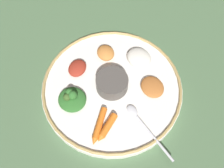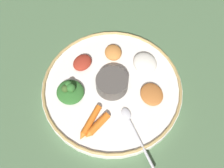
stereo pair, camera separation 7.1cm
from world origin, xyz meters
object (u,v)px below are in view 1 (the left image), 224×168
(spoon, at_px, (143,123))
(carrot_outer, at_px, (107,127))
(center_bowl, at_px, (112,83))
(greens_pile, at_px, (72,98))
(carrot_near_spoon, at_px, (99,126))

(spoon, bearing_deg, carrot_outer, 33.89)
(center_bowl, distance_m, spoon, 0.13)
(greens_pile, height_order, carrot_outer, greens_pile)
(spoon, relative_size, greens_pile, 1.71)
(center_bowl, height_order, greens_pile, greens_pile)
(center_bowl, distance_m, greens_pile, 0.11)
(spoon, distance_m, carrot_outer, 0.09)
(spoon, relative_size, carrot_outer, 1.99)
(center_bowl, xyz_separation_m, carrot_near_spoon, (-0.02, 0.12, -0.01))
(center_bowl, relative_size, carrot_outer, 1.06)
(carrot_outer, bearing_deg, greens_pile, -14.34)
(carrot_near_spoon, relative_size, carrot_outer, 1.22)
(greens_pile, relative_size, carrot_near_spoon, 0.95)
(center_bowl, bearing_deg, greens_pile, 47.83)
(spoon, relative_size, carrot_near_spoon, 1.63)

